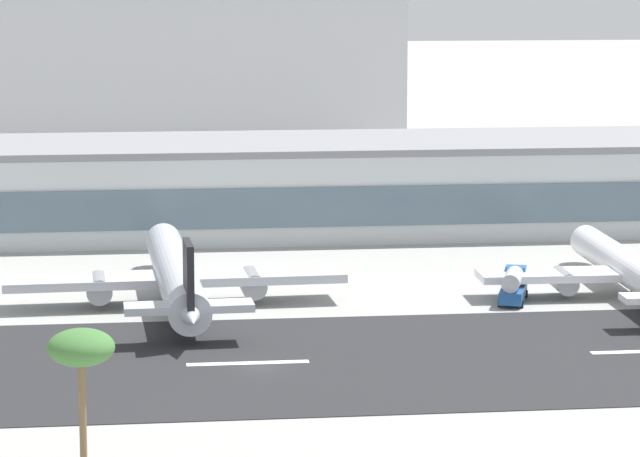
{
  "coord_description": "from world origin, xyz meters",
  "views": [
    {
      "loc": [
        -11.59,
        -146.7,
        37.95
      ],
      "look_at": [
        9.72,
        32.95,
        8.11
      ],
      "focal_mm": 87.98,
      "sensor_mm": 36.0,
      "label": 1
    }
  ],
  "objects_px": {
    "terminal_building": "(348,184)",
    "airliner_black_tail_gate_1": "(176,277)",
    "service_fuel_truck_0": "(513,285)",
    "palm_tree_1": "(81,351)",
    "airliner_navy_tail_gate_2": "(633,272)",
    "distant_hotel_block": "(118,61)"
  },
  "relations": [
    {
      "from": "terminal_building",
      "to": "airliner_black_tail_gate_1",
      "type": "height_order",
      "value": "terminal_building"
    },
    {
      "from": "service_fuel_truck_0",
      "to": "palm_tree_1",
      "type": "distance_m",
      "value": 77.83
    },
    {
      "from": "terminal_building",
      "to": "airliner_black_tail_gate_1",
      "type": "distance_m",
      "value": 58.51
    },
    {
      "from": "terminal_building",
      "to": "palm_tree_1",
      "type": "height_order",
      "value": "terminal_building"
    },
    {
      "from": "airliner_black_tail_gate_1",
      "to": "palm_tree_1",
      "type": "distance_m",
      "value": 64.44
    },
    {
      "from": "terminal_building",
      "to": "service_fuel_truck_0",
      "type": "bearing_deg",
      "value": -77.64
    },
    {
      "from": "airliner_black_tail_gate_1",
      "to": "airliner_navy_tail_gate_2",
      "type": "relative_size",
      "value": 1.12
    },
    {
      "from": "distant_hotel_block",
      "to": "airliner_black_tail_gate_1",
      "type": "distance_m",
      "value": 144.27
    },
    {
      "from": "airliner_black_tail_gate_1",
      "to": "service_fuel_truck_0",
      "type": "bearing_deg",
      "value": -95.75
    },
    {
      "from": "terminal_building",
      "to": "airliner_navy_tail_gate_2",
      "type": "xyz_separation_m",
      "value": [
        26.42,
        -53.37,
        -3.64
      ]
    },
    {
      "from": "distant_hotel_block",
      "to": "airliner_navy_tail_gate_2",
      "type": "bearing_deg",
      "value": -67.17
    },
    {
      "from": "airliner_black_tail_gate_1",
      "to": "airliner_navy_tail_gate_2",
      "type": "bearing_deg",
      "value": -94.0
    },
    {
      "from": "airliner_black_tail_gate_1",
      "to": "terminal_building",
      "type": "bearing_deg",
      "value": -29.79
    },
    {
      "from": "airliner_black_tail_gate_1",
      "to": "airliner_navy_tail_gate_2",
      "type": "distance_m",
      "value": 53.35
    },
    {
      "from": "terminal_building",
      "to": "distant_hotel_block",
      "type": "height_order",
      "value": "distant_hotel_block"
    },
    {
      "from": "distant_hotel_block",
      "to": "airliner_black_tail_gate_1",
      "type": "relative_size",
      "value": 2.19
    },
    {
      "from": "airliner_black_tail_gate_1",
      "to": "airliner_navy_tail_gate_2",
      "type": "xyz_separation_m",
      "value": [
        53.33,
        -1.52,
        -0.38
      ]
    },
    {
      "from": "terminal_building",
      "to": "airliner_navy_tail_gate_2",
      "type": "relative_size",
      "value": 3.31
    },
    {
      "from": "distant_hotel_block",
      "to": "service_fuel_truck_0",
      "type": "height_order",
      "value": "distant_hotel_block"
    },
    {
      "from": "airliner_navy_tail_gate_2",
      "to": "palm_tree_1",
      "type": "bearing_deg",
      "value": 136.5
    },
    {
      "from": "distant_hotel_block",
      "to": "terminal_building",
      "type": "bearing_deg",
      "value": -69.3
    },
    {
      "from": "service_fuel_truck_0",
      "to": "palm_tree_1",
      "type": "xyz_separation_m",
      "value": [
        -47.36,
        -61.17,
        8.53
      ]
    }
  ]
}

